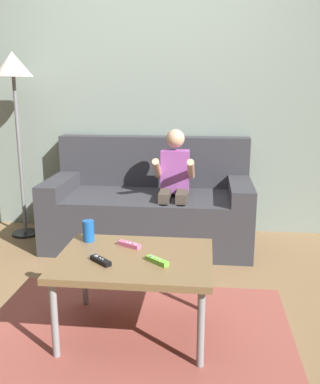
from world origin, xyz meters
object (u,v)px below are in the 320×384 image
at_px(person_seated_on_couch, 174,183).
at_px(floor_lamp, 14,79).
at_px(coffee_table, 135,264).
at_px(soda_can, 88,231).
at_px(couch, 150,208).
at_px(game_remote_black_near_edge, 101,261).
at_px(game_remote_pink_far_corner, 129,245).
at_px(game_remote_lime_center, 157,261).

xyz_separation_m(person_seated_on_couch, floor_lamp, (-1.36, 0.23, 0.80)).
bearing_deg(person_seated_on_couch, floor_lamp, 170.51).
height_order(coffee_table, soda_can, soda_can).
bearing_deg(couch, game_remote_black_near_edge, -91.88).
height_order(coffee_table, game_remote_pink_far_corner, game_remote_pink_far_corner).
relative_size(couch, game_remote_black_near_edge, 13.00).
bearing_deg(floor_lamp, game_remote_black_near_edge, -54.89).
bearing_deg(game_remote_black_near_edge, person_seated_on_couch, 78.52).
bearing_deg(floor_lamp, game_remote_pink_far_corner, -47.72).
bearing_deg(couch, floor_lamp, 177.61).
height_order(person_seated_on_couch, soda_can, person_seated_on_couch).
xyz_separation_m(game_remote_black_near_edge, floor_lamp, (-1.09, 1.55, 0.91)).
distance_m(person_seated_on_couch, coffee_table, 1.24).
bearing_deg(game_remote_black_near_edge, coffee_table, 32.20).
relative_size(soda_can, floor_lamp, 0.08).
bearing_deg(game_remote_black_near_edge, soda_can, 115.88).
bearing_deg(game_remote_black_near_edge, game_remote_lime_center, 5.99).
xyz_separation_m(couch, game_remote_black_near_edge, (-0.05, -1.50, 0.15)).
xyz_separation_m(person_seated_on_couch, game_remote_black_near_edge, (-0.27, -1.32, -0.11)).
height_order(person_seated_on_couch, game_remote_lime_center, person_seated_on_couch).
bearing_deg(floor_lamp, soda_can, -52.96).
relative_size(game_remote_black_near_edge, floor_lamp, 0.08).
bearing_deg(game_remote_black_near_edge, couch, 88.12).
xyz_separation_m(couch, game_remote_lime_center, (0.23, -1.47, 0.15)).
bearing_deg(soda_can, game_remote_pink_far_corner, -13.53).
distance_m(game_remote_pink_far_corner, floor_lamp, 1.99).
xyz_separation_m(person_seated_on_couch, game_remote_lime_center, (0.01, -1.29, -0.11)).
height_order(person_seated_on_couch, game_remote_pink_far_corner, person_seated_on_couch).
bearing_deg(couch, game_remote_lime_center, -80.97).
distance_m(couch, floor_lamp, 1.56).
xyz_separation_m(game_remote_pink_far_corner, soda_can, (-0.25, 0.06, 0.05)).
relative_size(coffee_table, game_remote_pink_far_corner, 5.77).
relative_size(game_remote_black_near_edge, soda_can, 1.05).
xyz_separation_m(person_seated_on_couch, coffee_table, (-0.11, -1.22, -0.16)).
distance_m(game_remote_black_near_edge, floor_lamp, 2.10).
bearing_deg(coffee_table, game_remote_pink_far_corner, 111.40).
height_order(couch, coffee_table, couch).
bearing_deg(game_remote_lime_center, coffee_table, 150.94).
distance_m(person_seated_on_couch, soda_can, 1.11).
xyz_separation_m(game_remote_lime_center, game_remote_pink_far_corner, (-0.18, 0.21, 0.00)).
relative_size(couch, coffee_table, 2.06).
xyz_separation_m(coffee_table, game_remote_pink_far_corner, (-0.05, 0.14, 0.05)).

